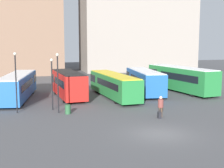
% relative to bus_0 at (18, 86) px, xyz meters
% --- Properties ---
extents(ground_plane, '(160.00, 160.00, 0.00)m').
position_rel_bus_0_xyz_m(ground_plane, '(10.36, -16.96, -1.58)').
color(ground_plane, '#4C4C4F').
extents(building_block_right, '(25.37, 11.18, 30.38)m').
position_rel_bus_0_xyz_m(building_block_right, '(25.48, 31.66, 13.62)').
color(building_block_right, gray).
rests_on(building_block_right, ground_plane).
extents(bus_0, '(4.37, 12.52, 2.88)m').
position_rel_bus_0_xyz_m(bus_0, '(0.00, 0.00, 0.00)').
color(bus_0, '#1E56A3').
rests_on(bus_0, ground_plane).
extents(bus_1, '(3.26, 9.40, 3.07)m').
position_rel_bus_0_xyz_m(bus_1, '(5.74, -0.48, 0.09)').
color(bus_1, red).
rests_on(bus_1, ground_plane).
extents(bus_2, '(3.34, 12.10, 2.79)m').
position_rel_bus_0_xyz_m(bus_2, '(10.97, -1.68, -0.04)').
color(bus_2, '#237A38').
rests_on(bus_2, ground_plane).
extents(bus_3, '(3.64, 10.85, 2.97)m').
position_rel_bus_0_xyz_m(bus_3, '(15.61, 0.24, 0.05)').
color(bus_3, '#1E56A3').
rests_on(bus_3, ground_plane).
extents(bus_4, '(4.46, 12.68, 3.29)m').
position_rel_bus_0_xyz_m(bus_4, '(20.72, 0.37, 0.22)').
color(bus_4, '#237A38').
rests_on(bus_4, ground_plane).
extents(traveler, '(0.52, 0.52, 1.86)m').
position_rel_bus_0_xyz_m(traveler, '(12.50, -12.17, -0.47)').
color(traveler, '#4C3828').
rests_on(traveler, ground_plane).
extents(suitcase, '(0.30, 0.41, 0.81)m').
position_rel_bus_0_xyz_m(suitcase, '(12.21, -12.60, -1.29)').
color(suitcase, black).
rests_on(suitcase, ground_plane).
extents(lamp_post_0, '(0.28, 0.28, 5.01)m').
position_rel_bus_0_xyz_m(lamp_post_0, '(3.47, -6.83, 1.41)').
color(lamp_post_0, black).
rests_on(lamp_post_0, ground_plane).
extents(lamp_post_1, '(0.28, 0.28, 5.55)m').
position_rel_bus_0_xyz_m(lamp_post_1, '(3.91, -8.28, 1.70)').
color(lamp_post_1, black).
rests_on(lamp_post_1, ground_plane).
extents(lamp_post_2, '(0.28, 0.28, 5.64)m').
position_rel_bus_0_xyz_m(lamp_post_2, '(0.16, -7.36, 1.75)').
color(lamp_post_2, black).
rests_on(lamp_post_2, ground_plane).
extents(trash_bin, '(0.52, 0.52, 0.85)m').
position_rel_bus_0_xyz_m(trash_bin, '(4.70, -8.95, -1.15)').
color(trash_bin, '#285633').
rests_on(trash_bin, ground_plane).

